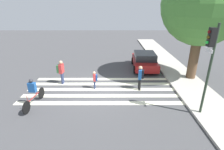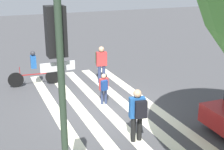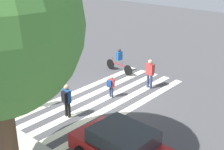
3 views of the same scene
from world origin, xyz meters
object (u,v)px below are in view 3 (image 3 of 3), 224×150
(pedestrian_adult_blue_shirt, at_px, (150,71))
(cyclist_mid_street, at_px, (119,60))
(pedestrian_adult_yellow_jacket, at_px, (66,98))
(car_parked_dark_suv, at_px, (123,147))
(pedestrian_child_with_backpack, at_px, (111,85))

(pedestrian_adult_blue_shirt, xyz_separation_m, cyclist_mid_street, (2.99, -0.78, -0.16))
(pedestrian_adult_yellow_jacket, xyz_separation_m, pedestrian_adult_blue_shirt, (-0.99, -5.56, 0.03))
(pedestrian_adult_yellow_jacket, distance_m, pedestrian_adult_blue_shirt, 5.65)
(pedestrian_adult_yellow_jacket, bearing_deg, car_parked_dark_suv, -2.18)
(car_parked_dark_suv, bearing_deg, cyclist_mid_street, -47.26)
(pedestrian_adult_yellow_jacket, distance_m, car_parked_dark_suv, 4.42)
(pedestrian_adult_yellow_jacket, relative_size, pedestrian_child_with_backpack, 1.35)
(pedestrian_child_with_backpack, xyz_separation_m, cyclist_mid_street, (2.13, -3.28, 0.13))
(pedestrian_adult_blue_shirt, bearing_deg, cyclist_mid_street, -6.91)
(pedestrian_adult_blue_shirt, bearing_deg, pedestrian_child_with_backpack, 78.70)
(pedestrian_child_with_backpack, xyz_separation_m, pedestrian_adult_blue_shirt, (-0.86, -2.49, 0.29))
(pedestrian_adult_blue_shirt, relative_size, cyclist_mid_street, 0.74)
(pedestrian_child_with_backpack, distance_m, pedestrian_adult_blue_shirt, 2.65)
(pedestrian_adult_yellow_jacket, bearing_deg, cyclist_mid_street, 118.83)
(pedestrian_adult_blue_shirt, distance_m, cyclist_mid_street, 3.10)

